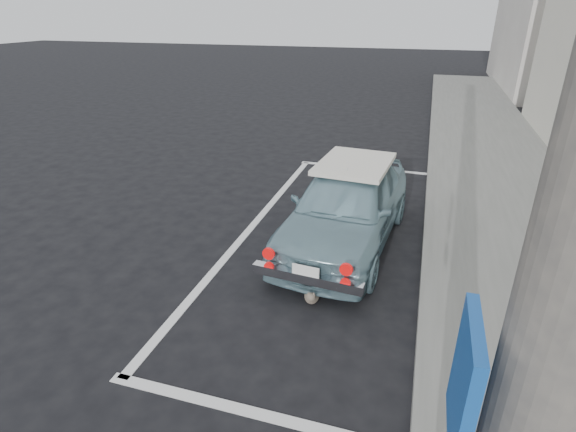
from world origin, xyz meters
name	(u,v)px	position (x,y,z in m)	size (l,w,h in m)	color
ground	(229,363)	(0.00, 0.00, 0.00)	(80.00, 80.00, 0.00)	black
sidewalk	(540,300)	(3.20, 2.00, 0.07)	(2.80, 40.00, 0.15)	#63645F
pline_rear	(258,414)	(0.50, -0.50, 0.00)	(3.00, 0.12, 0.01)	silver
pline_front	(367,168)	(0.50, 6.50, 0.00)	(3.00, 0.12, 0.01)	silver
pline_side	(252,226)	(-0.90, 3.00, 0.00)	(0.12, 7.00, 0.01)	silver
retro_coupe	(347,205)	(0.65, 2.92, 0.61)	(1.74, 3.69, 1.21)	#779DAA
cat	(312,295)	(0.55, 1.26, 0.10)	(0.23, 0.42, 0.22)	#776B5B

